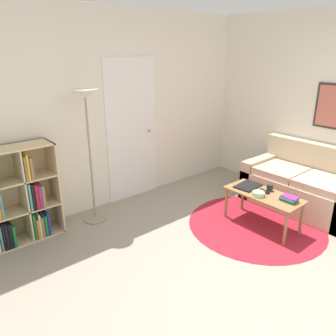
{
  "coord_description": "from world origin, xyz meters",
  "views": [
    {
      "loc": [
        -2.25,
        -1.1,
        2.08
      ],
      "look_at": [
        -0.07,
        1.48,
        0.85
      ],
      "focal_mm": 35.0,
      "sensor_mm": 36.0,
      "label": 1
    }
  ],
  "objects_px": {
    "floor_lamp": "(86,114)",
    "laptop": "(248,186)",
    "bowl": "(258,194)",
    "cup": "(270,188)",
    "coffee_table": "(263,198)",
    "bookshelf": "(3,202)",
    "couch": "(305,187)"
  },
  "relations": [
    {
      "from": "bookshelf",
      "to": "coffee_table",
      "type": "xyz_separation_m",
      "value": [
        2.53,
        -1.59,
        -0.14
      ]
    },
    {
      "from": "floor_lamp",
      "to": "cup",
      "type": "bearing_deg",
      "value": -41.56
    },
    {
      "from": "laptop",
      "to": "bowl",
      "type": "bearing_deg",
      "value": -118.16
    },
    {
      "from": "bowl",
      "to": "floor_lamp",
      "type": "bearing_deg",
      "value": 133.94
    },
    {
      "from": "floor_lamp",
      "to": "bookshelf",
      "type": "bearing_deg",
      "value": 173.14
    },
    {
      "from": "couch",
      "to": "laptop",
      "type": "bearing_deg",
      "value": 160.44
    },
    {
      "from": "cup",
      "to": "coffee_table",
      "type": "bearing_deg",
      "value": -176.72
    },
    {
      "from": "floor_lamp",
      "to": "bowl",
      "type": "height_order",
      "value": "floor_lamp"
    },
    {
      "from": "bookshelf",
      "to": "cup",
      "type": "xyz_separation_m",
      "value": [
        2.66,
        -1.58,
        -0.05
      ]
    },
    {
      "from": "bowl",
      "to": "cup",
      "type": "distance_m",
      "value": 0.24
    },
    {
      "from": "coffee_table",
      "to": "cup",
      "type": "distance_m",
      "value": 0.16
    },
    {
      "from": "bookshelf",
      "to": "bowl",
      "type": "relative_size",
      "value": 7.57
    },
    {
      "from": "coffee_table",
      "to": "laptop",
      "type": "distance_m",
      "value": 0.27
    },
    {
      "from": "bowl",
      "to": "bookshelf",
      "type": "bearing_deg",
      "value": 146.8
    },
    {
      "from": "floor_lamp",
      "to": "couch",
      "type": "height_order",
      "value": "floor_lamp"
    },
    {
      "from": "laptop",
      "to": "floor_lamp",
      "type": "bearing_deg",
      "value": 141.92
    },
    {
      "from": "couch",
      "to": "laptop",
      "type": "relative_size",
      "value": 4.31
    },
    {
      "from": "floor_lamp",
      "to": "laptop",
      "type": "xyz_separation_m",
      "value": [
        1.55,
        -1.21,
        -0.94
      ]
    },
    {
      "from": "floor_lamp",
      "to": "bowl",
      "type": "bearing_deg",
      "value": -46.06
    },
    {
      "from": "floor_lamp",
      "to": "cup",
      "type": "xyz_separation_m",
      "value": [
        1.65,
        -1.46,
        -0.91
      ]
    },
    {
      "from": "floor_lamp",
      "to": "laptop",
      "type": "bearing_deg",
      "value": -38.08
    },
    {
      "from": "floor_lamp",
      "to": "laptop",
      "type": "height_order",
      "value": "floor_lamp"
    },
    {
      "from": "floor_lamp",
      "to": "bowl",
      "type": "relative_size",
      "value": 11.33
    },
    {
      "from": "bookshelf",
      "to": "couch",
      "type": "bearing_deg",
      "value": -25.57
    },
    {
      "from": "coffee_table",
      "to": "bowl",
      "type": "xyz_separation_m",
      "value": [
        -0.11,
        0.0,
        0.08
      ]
    },
    {
      "from": "coffee_table",
      "to": "cup",
      "type": "relative_size",
      "value": 11.34
    },
    {
      "from": "couch",
      "to": "cup",
      "type": "bearing_deg",
      "value": 175.42
    },
    {
      "from": "coffee_table",
      "to": "bowl",
      "type": "bearing_deg",
      "value": 177.36
    },
    {
      "from": "laptop",
      "to": "bowl",
      "type": "height_order",
      "value": "bowl"
    },
    {
      "from": "bowl",
      "to": "cup",
      "type": "relative_size",
      "value": 1.77
    },
    {
      "from": "bowl",
      "to": "laptop",
      "type": "bearing_deg",
      "value": 61.84
    },
    {
      "from": "coffee_table",
      "to": "couch",
      "type": "bearing_deg",
      "value": -3.45
    }
  ]
}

